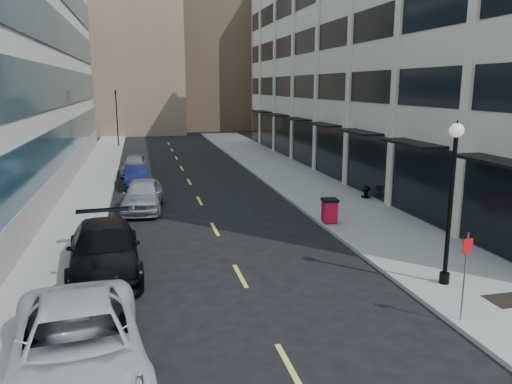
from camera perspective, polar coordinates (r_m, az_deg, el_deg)
name	(u,v)px	position (r m, az deg, el deg)	size (l,w,h in m)	color
sidewalk_right	(321,193)	(30.93, 7.45, -0.16)	(5.00, 80.00, 0.15)	gray
sidewalk_left	(82,206)	(29.19, -19.25, -1.48)	(3.00, 80.00, 0.15)	gray
building_right	(410,53)	(40.69, 17.17, 14.97)	(15.30, 46.50, 18.25)	beige
skyline_tan_near	(129,32)	(76.63, -14.34, 17.28)	(14.00, 18.00, 28.00)	#89765A
skyline_brown	(208,16)	(81.72, -5.47, 19.35)	(12.00, 16.00, 34.00)	brown
skyline_tan_far	(66,57)	(87.05, -20.92, 14.22)	(12.00, 14.00, 22.00)	#89765A
skyline_stone	(281,62)	(77.32, 2.88, 14.60)	(10.00, 14.00, 20.00)	beige
grate_far	(511,300)	(17.44, 27.08, -10.92)	(1.40, 1.00, 0.01)	black
road_centerline	(206,213)	(26.31, -5.70, -2.45)	(0.15, 68.20, 0.01)	#D8CC4C
traffic_signal	(116,94)	(56.32, -15.76, 10.76)	(0.66, 0.66, 6.98)	black
car_white_van	(78,346)	(12.35, -19.71, -16.19)	(2.90, 6.30, 1.75)	silver
car_black_pickup	(104,249)	(18.64, -16.96, -6.28)	(2.45, 6.01, 1.75)	black
car_silver_sedan	(143,195)	(27.30, -12.80, -0.34)	(2.00, 4.98, 1.70)	#9C9EA4
car_blue_sedan	(137,176)	(33.90, -13.49, 1.76)	(1.49, 4.27, 1.41)	#121643
car_grey_sedan	(135,165)	(38.55, -13.70, 3.06)	(1.80, 4.47, 1.52)	gray
trash_bin	(330,210)	(23.99, 8.40, -2.03)	(0.79, 0.85, 1.18)	red
lamppost	(452,190)	(17.08, 21.46, 0.26)	(0.45, 0.45, 5.41)	black
sign_post	(466,265)	(14.92, 22.84, -7.68)	(0.30, 0.06, 2.55)	slate
urn_planter	(366,190)	(29.76, 12.44, 0.18)	(0.52, 0.52, 0.72)	black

